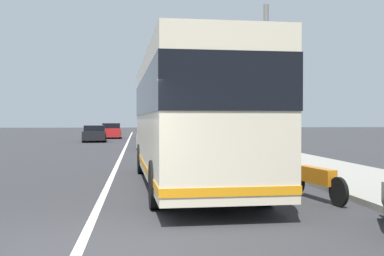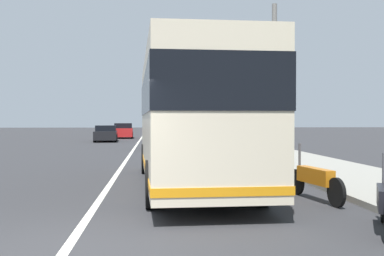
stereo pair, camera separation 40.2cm
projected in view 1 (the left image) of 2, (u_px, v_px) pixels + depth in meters
The scene contains 10 objects.
ground_plane at pixel (79, 248), 6.73m from camera, with size 220.00×220.00×0.00m, color #2D2D30.
sidewalk_curb at pixel (316, 167), 17.51m from camera, with size 110.00×3.60×0.14m, color gray.
lane_divider_line at pixel (114, 172), 16.67m from camera, with size 110.00×0.16×0.01m, color silver.
coach_bus at pixel (189, 114), 13.06m from camera, with size 10.33×2.89×3.51m.
motorcycle_far_end at pixel (316, 179), 10.79m from camera, with size 2.36×0.49×1.26m.
car_side_street at pixel (152, 137), 29.80m from camera, with size 4.79×2.00×1.57m.
car_ahead_same_lane at pixel (111, 131), 47.46m from camera, with size 4.55×2.06×1.51m.
car_oncoming at pixel (152, 131), 44.68m from camera, with size 4.36×2.01×1.60m.
car_behind_bus at pixel (94, 134), 39.89m from camera, with size 4.47×2.10×1.37m.
utility_pole at pixel (266, 80), 24.86m from camera, with size 0.27×0.27×7.89m, color slate.
Camera 1 is at (-6.84, -0.83, 1.82)m, focal length 44.31 mm.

